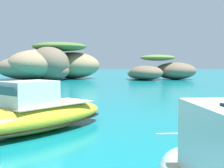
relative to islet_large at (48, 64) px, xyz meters
name	(u,v)px	position (x,y,z in m)	size (l,w,h in m)	color
islet_large	(48,64)	(0.00, 0.00, 0.00)	(29.03, 24.76, 8.60)	#9E8966
islet_small	(160,70)	(25.50, -3.09, -1.31)	(17.48, 12.63, 5.65)	#756651
motorboat_yellow	(36,115)	(5.42, -52.48, -2.52)	(8.42, 8.35, 2.69)	yellow
dinghy_tender	(212,146)	(13.04, -56.67, -3.19)	(2.20, 2.81, 0.58)	orange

